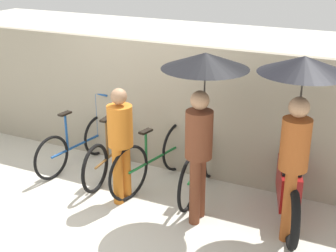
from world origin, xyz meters
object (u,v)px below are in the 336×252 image
Objects in this scene: parked_bicycle_0 at (77,144)px; pedestrian_leading at (120,138)px; pedestrian_center at (203,92)px; motorcycle at (288,185)px; parked_bicycle_1 at (114,151)px; parked_bicycle_3 at (201,166)px; pedestrian_trailing at (300,100)px; parked_bicycle_2 at (155,157)px.

parked_bicycle_0 is 1.07× the size of pedestrian_leading.
motorcycle is (0.95, 0.53, -1.22)m from pedestrian_center.
pedestrian_center is at bearing -112.38° from parked_bicycle_1.
parked_bicycle_0 is 0.66m from parked_bicycle_1.
parked_bicycle_1 is 1.33m from parked_bicycle_3.
pedestrian_leading is at bearing 178.45° from pedestrian_trailing.
pedestrian_trailing is at bearing -89.05° from parked_bicycle_0.
parked_bicycle_2 reaches higher than parked_bicycle_3.
pedestrian_leading reaches higher than motorcycle.
motorcycle is at bearing 27.92° from pedestrian_center.
pedestrian_center is at bearing -109.18° from parked_bicycle_2.
parked_bicycle_1 is 0.67m from parked_bicycle_2.
pedestrian_leading is at bearing -176.86° from pedestrian_center.
pedestrian_leading is at bearing 174.65° from parked_bicycle_2.
parked_bicycle_1 is at bearing 160.46° from pedestrian_center.
pedestrian_center is (1.06, 0.08, 0.72)m from pedestrian_leading.
parked_bicycle_0 is 0.90× the size of parked_bicycle_2.
parked_bicycle_1 is 0.97× the size of parked_bicycle_2.
pedestrian_center is (0.88, -0.52, 1.21)m from parked_bicycle_2.
parked_bicycle_2 is at bearing 74.04° from motorcycle.
parked_bicycle_0 is 1.99m from parked_bicycle_3.
motorcycle is at bearing 96.58° from pedestrian_trailing.
parked_bicycle_0 is 2.59m from pedestrian_center.
parked_bicycle_3 is 1.37m from pedestrian_center.
pedestrian_leading reaches higher than parked_bicycle_1.
pedestrian_center reaches higher than motorcycle.
parked_bicycle_2 reaches higher than motorcycle.
pedestrian_trailing is (1.27, -0.45, 1.24)m from parked_bicycle_3.
parked_bicycle_3 is 0.82× the size of pedestrian_trailing.
parked_bicycle_1 is 2.50m from motorcycle.
parked_bicycle_1 is (0.66, 0.01, 0.01)m from parked_bicycle_0.
parked_bicycle_3 is (0.66, 0.06, -0.02)m from parked_bicycle_2.
parked_bicycle_0 is 3.52m from pedestrian_trailing.
pedestrian_center is at bearing -95.29° from parked_bicycle_0.
parked_bicycle_1 is at bearing 133.96° from pedestrian_leading.
pedestrian_trailing is at bearing 10.24° from pedestrian_leading.
pedestrian_trailing reaches higher than parked_bicycle_2.
pedestrian_trailing reaches higher than parked_bicycle_3.
pedestrian_leading is at bearing -109.52° from parked_bicycle_0.
pedestrian_leading is (0.48, -0.59, 0.53)m from parked_bicycle_1.
motorcycle is at bearing -93.58° from parked_bicycle_1.
parked_bicycle_1 is 2.91m from pedestrian_trailing.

